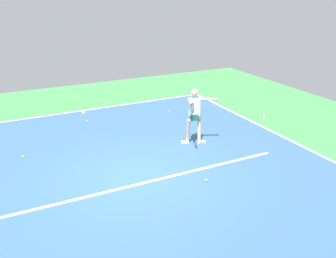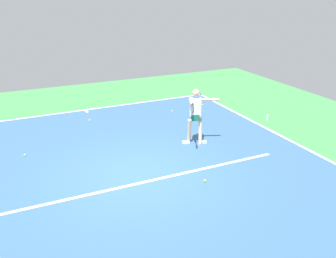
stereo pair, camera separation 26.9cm
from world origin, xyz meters
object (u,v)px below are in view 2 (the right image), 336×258
object	(u,v)px
tennis_ball_near_service_line	(172,111)
tennis_player	(196,113)
tennis_ball_far_corner	(202,105)
tennis_ball_near_player	(90,120)
tennis_ball_by_baseline	(205,181)
water_bottle	(267,118)
tennis_ball_centre_court	(25,155)

from	to	relation	value
tennis_ball_near_service_line	tennis_player	bearing A→B (deg)	77.56
tennis_ball_far_corner	tennis_ball_near_player	distance (m)	4.71
tennis_ball_by_baseline	tennis_ball_near_player	size ratio (longest dim) A/B	1.00
tennis_player	tennis_ball_far_corner	world-z (taller)	tennis_player
tennis_ball_near_player	tennis_player	bearing A→B (deg)	126.66
tennis_ball_far_corner	tennis_ball_near_player	xyz separation A→B (m)	(4.71, -0.12, 0.00)
tennis_player	tennis_ball_by_baseline	size ratio (longest dim) A/B	27.02
tennis_player	water_bottle	bearing A→B (deg)	-144.90
tennis_ball_near_service_line	water_bottle	xyz separation A→B (m)	(-2.78, 2.34, 0.08)
tennis_ball_centre_court	tennis_ball_far_corner	xyz separation A→B (m)	(-7.13, -2.02, 0.00)
tennis_ball_near_service_line	water_bottle	distance (m)	3.64
tennis_ball_by_baseline	tennis_ball_centre_court	world-z (taller)	same
tennis_ball_near_player	tennis_ball_near_service_line	size ratio (longest dim) A/B	1.00
tennis_player	tennis_ball_near_service_line	xyz separation A→B (m)	(-0.68, -3.09, -0.99)
tennis_ball_near_player	water_bottle	bearing A→B (deg)	156.06
tennis_ball_centre_court	water_bottle	distance (m)	8.44
tennis_ball_near_service_line	water_bottle	size ratio (longest dim) A/B	0.30
tennis_player	tennis_ball_near_player	size ratio (longest dim) A/B	27.02
tennis_ball_near_player	water_bottle	xyz separation A→B (m)	(-6.01, 2.67, 0.08)
tennis_ball_centre_court	tennis_ball_near_player	bearing A→B (deg)	-138.57
water_bottle	tennis_ball_near_service_line	bearing A→B (deg)	-40.05
tennis_ball_by_baseline	tennis_ball_far_corner	distance (m)	6.33
tennis_player	tennis_ball_centre_court	world-z (taller)	tennis_player
tennis_ball_far_corner	tennis_ball_near_service_line	bearing A→B (deg)	8.06
tennis_player	tennis_ball_centre_court	xyz separation A→B (m)	(4.96, -1.28, -0.99)
tennis_ball_by_baseline	tennis_ball_near_service_line	distance (m)	5.55
tennis_ball_far_corner	water_bottle	world-z (taller)	water_bottle
tennis_ball_far_corner	tennis_ball_near_player	size ratio (longest dim) A/B	1.00
tennis_ball_far_corner	water_bottle	size ratio (longest dim) A/B	0.30
tennis_ball_near_player	water_bottle	distance (m)	6.57
tennis_player	tennis_ball_near_player	world-z (taller)	tennis_player
water_bottle	tennis_ball_centre_court	bearing A→B (deg)	-3.61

